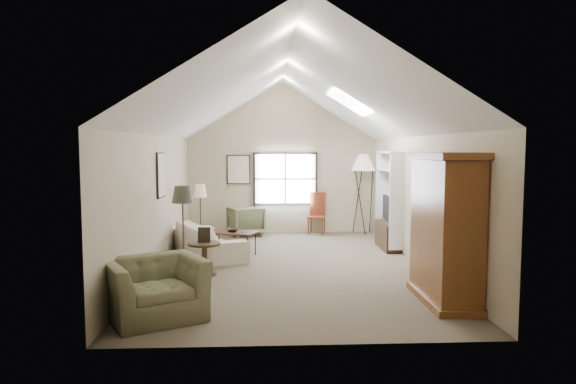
{
  "coord_description": "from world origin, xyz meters",
  "views": [
    {
      "loc": [
        -0.49,
        -9.73,
        2.27
      ],
      "look_at": [
        0.0,
        0.4,
        1.4
      ],
      "focal_mm": 32.0,
      "sensor_mm": 36.0,
      "label": 1
    }
  ],
  "objects_px": {
    "sofa": "(208,240)",
    "side_table": "(204,259)",
    "armoire": "(445,228)",
    "armchair_near": "(155,289)",
    "armchair_far": "(246,221)",
    "coffee_table": "(233,244)",
    "side_chair": "(317,213)"
  },
  "relations": [
    {
      "from": "armoire",
      "to": "sofa",
      "type": "distance_m",
      "value": 5.16
    },
    {
      "from": "armchair_far",
      "to": "coffee_table",
      "type": "relative_size",
      "value": 0.84
    },
    {
      "from": "sofa",
      "to": "armchair_far",
      "type": "xyz_separation_m",
      "value": [
        0.7,
        2.59,
        0.04
      ]
    },
    {
      "from": "armoire",
      "to": "side_chair",
      "type": "bearing_deg",
      "value": 101.7
    },
    {
      "from": "side_table",
      "to": "armoire",
      "type": "bearing_deg",
      "value": -25.45
    },
    {
      "from": "coffee_table",
      "to": "sofa",
      "type": "bearing_deg",
      "value": -174.6
    },
    {
      "from": "side_chair",
      "to": "sofa",
      "type": "bearing_deg",
      "value": -117.35
    },
    {
      "from": "armoire",
      "to": "coffee_table",
      "type": "height_order",
      "value": "armoire"
    },
    {
      "from": "sofa",
      "to": "side_table",
      "type": "xyz_separation_m",
      "value": [
        0.1,
        -1.6,
        -0.05
      ]
    },
    {
      "from": "armoire",
      "to": "side_chair",
      "type": "distance_m",
      "value": 6.25
    },
    {
      "from": "sofa",
      "to": "armchair_near",
      "type": "relative_size",
      "value": 1.89
    },
    {
      "from": "armoire",
      "to": "armchair_far",
      "type": "bearing_deg",
      "value": 117.73
    },
    {
      "from": "armchair_near",
      "to": "side_table",
      "type": "height_order",
      "value": "armchair_near"
    },
    {
      "from": "armchair_near",
      "to": "side_chair",
      "type": "bearing_deg",
      "value": 38.54
    },
    {
      "from": "sofa",
      "to": "side_chair",
      "type": "bearing_deg",
      "value": -68.12
    },
    {
      "from": "armchair_far",
      "to": "side_chair",
      "type": "distance_m",
      "value": 1.88
    },
    {
      "from": "sofa",
      "to": "coffee_table",
      "type": "height_order",
      "value": "sofa"
    },
    {
      "from": "armchair_far",
      "to": "coffee_table",
      "type": "xyz_separation_m",
      "value": [
        -0.18,
        -2.54,
        -0.13
      ]
    },
    {
      "from": "armoire",
      "to": "coffee_table",
      "type": "distance_m",
      "value": 4.84
    },
    {
      "from": "sofa",
      "to": "side_chair",
      "type": "xyz_separation_m",
      "value": [
        2.57,
        2.73,
        0.21
      ]
    },
    {
      "from": "sofa",
      "to": "side_table",
      "type": "height_order",
      "value": "sofa"
    },
    {
      "from": "armchair_far",
      "to": "coffee_table",
      "type": "height_order",
      "value": "armchair_far"
    },
    {
      "from": "sofa",
      "to": "side_table",
      "type": "relative_size",
      "value": 3.99
    },
    {
      "from": "sofa",
      "to": "coffee_table",
      "type": "distance_m",
      "value": 0.52
    },
    {
      "from": "armchair_near",
      "to": "armchair_far",
      "type": "bearing_deg",
      "value": 53.17
    },
    {
      "from": "coffee_table",
      "to": "armchair_far",
      "type": "bearing_deg",
      "value": 85.85
    },
    {
      "from": "armoire",
      "to": "side_table",
      "type": "xyz_separation_m",
      "value": [
        -3.73,
        1.77,
        -0.81
      ]
    },
    {
      "from": "side_table",
      "to": "side_chair",
      "type": "height_order",
      "value": "side_chair"
    },
    {
      "from": "armoire",
      "to": "side_table",
      "type": "distance_m",
      "value": 4.21
    },
    {
      "from": "armoire",
      "to": "armchair_near",
      "type": "relative_size",
      "value": 1.79
    },
    {
      "from": "armoire",
      "to": "armchair_far",
      "type": "relative_size",
      "value": 2.63
    },
    {
      "from": "armchair_far",
      "to": "sofa",
      "type": "bearing_deg",
      "value": 54.25
    }
  ]
}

